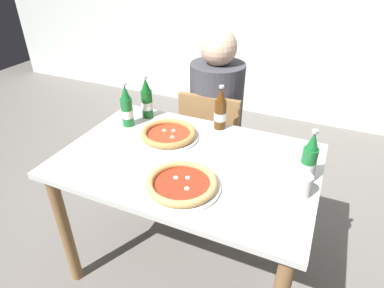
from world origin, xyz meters
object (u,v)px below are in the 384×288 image
at_px(beer_bottle_left, 220,111).
at_px(paper_cup, 302,185).
at_px(diner_seated, 215,125).
at_px(beer_bottle_center, 127,108).
at_px(dining_table_main, 188,177).
at_px(pizza_margherita_near, 169,134).
at_px(beer_bottle_right, 147,100).
at_px(pizza_marinara_far, 182,184).
at_px(chair_behind_table, 213,141).
at_px(napkin_with_cutlery, 231,149).
at_px(beer_bottle_extra, 309,160).

xyz_separation_m(beer_bottle_left, paper_cup, (0.49, -0.40, -0.06)).
bearing_deg(diner_seated, beer_bottle_center, -124.75).
relative_size(dining_table_main, pizza_margherita_near, 3.83).
bearing_deg(beer_bottle_right, pizza_margherita_near, -37.25).
height_order(pizza_marinara_far, paper_cup, paper_cup).
bearing_deg(chair_behind_table, pizza_marinara_far, 98.30).
distance_m(chair_behind_table, pizza_margherita_near, 0.56).
bearing_deg(paper_cup, dining_table_main, 173.93).
relative_size(dining_table_main, diner_seated, 0.99).
bearing_deg(pizza_margherita_near, chair_behind_table, 81.16).
height_order(pizza_marinara_far, beer_bottle_center, beer_bottle_center).
xyz_separation_m(chair_behind_table, paper_cup, (0.62, -0.67, 0.32)).
height_order(pizza_margherita_near, pizza_marinara_far, same).
relative_size(pizza_marinara_far, napkin_with_cutlery, 1.40).
distance_m(diner_seated, napkin_with_cutlery, 0.60).
distance_m(dining_table_main, beer_bottle_left, 0.41).
bearing_deg(napkin_with_cutlery, dining_table_main, -136.97).
height_order(chair_behind_table, paper_cup, chair_behind_table).
distance_m(beer_bottle_right, paper_cup, 0.99).
height_order(diner_seated, beer_bottle_right, diner_seated).
distance_m(diner_seated, beer_bottle_right, 0.54).
xyz_separation_m(chair_behind_table, pizza_marinara_far, (0.17, -0.82, 0.29)).
relative_size(dining_table_main, beer_bottle_right, 4.86).
xyz_separation_m(diner_seated, pizza_marinara_far, (0.17, -0.87, 0.19)).
bearing_deg(diner_seated, pizza_margherita_near, -97.61).
height_order(chair_behind_table, napkin_with_cutlery, chair_behind_table).
height_order(pizza_margherita_near, beer_bottle_center, beer_bottle_center).
height_order(pizza_margherita_near, paper_cup, paper_cup).
bearing_deg(dining_table_main, beer_bottle_center, 159.25).
bearing_deg(napkin_with_cutlery, paper_cup, -29.77).
distance_m(diner_seated, beer_bottle_center, 0.66).
bearing_deg(beer_bottle_extra, beer_bottle_right, 164.62).
xyz_separation_m(diner_seated, paper_cup, (0.63, -0.72, 0.21)).
relative_size(diner_seated, beer_bottle_right, 4.89).
relative_size(chair_behind_table, pizza_margherita_near, 2.72).
bearing_deg(dining_table_main, chair_behind_table, 98.91).
relative_size(beer_bottle_center, paper_cup, 2.60).
height_order(diner_seated, napkin_with_cutlery, diner_seated).
distance_m(beer_bottle_left, beer_bottle_extra, 0.58).
height_order(beer_bottle_center, beer_bottle_extra, same).
relative_size(dining_table_main, chair_behind_table, 1.41).
distance_m(beer_bottle_left, beer_bottle_center, 0.51).
distance_m(diner_seated, beer_bottle_left, 0.44).
bearing_deg(beer_bottle_left, paper_cup, -39.08).
xyz_separation_m(dining_table_main, paper_cup, (0.53, -0.06, 0.16)).
distance_m(napkin_with_cutlery, paper_cup, 0.42).
height_order(diner_seated, pizza_marinara_far, diner_seated).
bearing_deg(beer_bottle_left, pizza_marinara_far, -86.55).
distance_m(pizza_marinara_far, paper_cup, 0.48).
distance_m(chair_behind_table, beer_bottle_right, 0.57).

